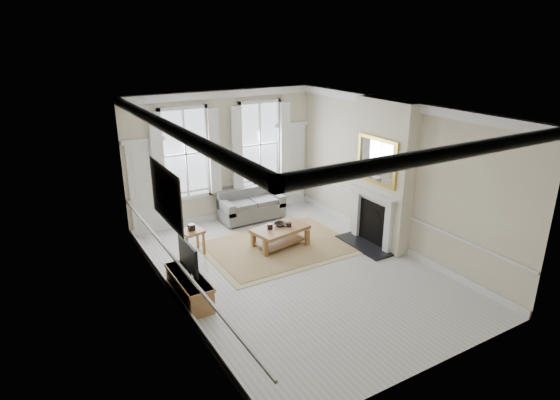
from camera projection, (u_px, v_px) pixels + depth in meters
floor at (296, 270)px, 9.89m from camera, size 7.20×7.20×0.00m
ceiling at (299, 109)px, 8.75m from camera, size 7.20×7.20×0.00m
back_wall at (224, 156)px, 12.24m from camera, size 5.20×0.00×5.20m
left_wall at (171, 219)px, 8.07m from camera, size 0.00×7.20×7.20m
right_wall at (394, 176)px, 10.56m from camera, size 0.00×7.20×7.20m
window_left at (185, 154)px, 11.63m from camera, size 1.26×0.20×2.20m
window_right at (260, 144)px, 12.63m from camera, size 1.26×0.20×2.20m
door_left at (148, 189)px, 11.41m from camera, size 0.90×0.08×2.30m
door_right at (291, 166)px, 13.37m from camera, size 0.90×0.08×2.30m
painting at (166, 195)px, 8.22m from camera, size 0.05×1.66×1.06m
chimney_breast at (382, 174)px, 10.64m from camera, size 0.35×1.70×3.38m
hearth at (364, 245)px, 11.00m from camera, size 0.55×1.50×0.05m
fireplace at (372, 216)px, 10.86m from camera, size 0.21×1.45×1.33m
mirror at (376, 161)px, 10.42m from camera, size 0.06×1.26×1.06m
sofa at (250, 207)px, 12.54m from camera, size 1.67×0.81×0.82m
side_table at (192, 235)px, 10.50m from camera, size 0.54×0.54×0.57m
rug at (280, 246)px, 11.01m from camera, size 3.50×2.60×0.02m
coffee_table at (280, 231)px, 10.88m from camera, size 1.39×0.96×0.48m
ceramic_pot_a at (270, 226)px, 10.75m from camera, size 0.13×0.13×0.13m
ceramic_pot_b at (289, 225)px, 10.89m from camera, size 0.13×0.13×0.09m
bowl at (280, 224)px, 10.94m from camera, size 0.34×0.34×0.07m
tv_stand at (189, 288)px, 8.74m from camera, size 0.45×1.39×0.50m
tv at (188, 256)px, 8.53m from camera, size 0.08×0.90×0.68m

